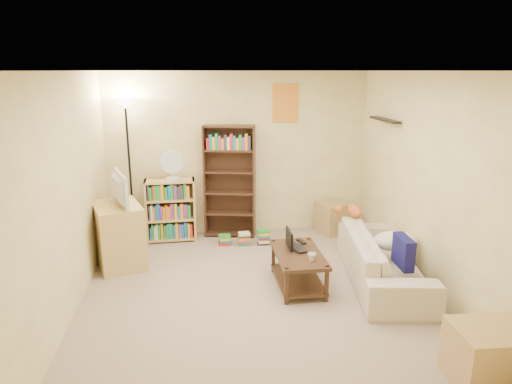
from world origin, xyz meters
TOP-DOWN VIEW (x-y plane):
  - room at (0.00, 0.01)m, footprint 4.50×4.54m
  - sofa at (1.55, 0.20)m, footprint 2.24×1.39m
  - navy_pillow at (1.58, -0.25)m, footprint 0.14×0.39m
  - cream_blanket at (1.70, 0.22)m, footprint 0.54×0.39m
  - tabby_cat at (1.41, 1.00)m, footprint 0.47×0.22m
  - coffee_table at (0.50, 0.20)m, footprint 0.53×0.96m
  - laptop at (0.55, 0.33)m, footprint 0.47×0.41m
  - laptop_screen at (0.41, 0.33)m, footprint 0.01×0.32m
  - mug at (0.59, -0.05)m, footprint 0.17×0.17m
  - tv_remote at (0.60, 0.52)m, footprint 0.10×0.18m
  - tv_stand at (-1.70, 1.13)m, footprint 0.77×0.91m
  - television at (-1.70, 1.13)m, footprint 0.79×0.54m
  - tall_bookshelf at (-0.16, 2.05)m, footprint 0.81×0.41m
  - short_bookshelf at (-1.06, 1.96)m, footprint 0.74×0.32m
  - desk_fan at (-1.01, 1.91)m, footprint 0.34×0.19m
  - floor_lamp at (-1.63, 2.05)m, footprint 0.36×0.36m
  - side_table at (1.45, 1.97)m, footprint 0.55×0.55m
  - end_cabinet at (1.65, -1.73)m, footprint 0.62×0.53m
  - book_stacks at (0.04, 1.61)m, footprint 0.76×0.20m

SIDE VIEW (x-z plane):
  - book_stacks at x=0.04m, z-range -0.01..0.21m
  - side_table at x=1.45m, z-range 0.00..0.48m
  - end_cabinet at x=1.65m, z-range 0.00..0.50m
  - coffee_table at x=0.50m, z-range 0.06..0.49m
  - sofa at x=1.55m, z-range 0.00..0.59m
  - tv_stand at x=-1.70m, z-range 0.00..0.83m
  - tv_remote at x=0.60m, z-range 0.43..0.45m
  - laptop at x=0.55m, z-range 0.43..0.45m
  - mug at x=0.59m, z-range 0.43..0.52m
  - short_bookshelf at x=-1.06m, z-range 0.00..0.94m
  - cream_blanket at x=1.70m, z-range 0.39..0.62m
  - laptop_screen at x=0.41m, z-range 0.45..0.66m
  - navy_pillow at x=1.58m, z-range 0.39..0.73m
  - tabby_cat at x=1.41m, z-range 0.58..0.74m
  - tall_bookshelf at x=-0.16m, z-range 0.05..1.77m
  - television at x=-1.70m, z-range 0.83..1.25m
  - desk_fan at x=-1.01m, z-range 0.95..1.40m
  - room at x=0.00m, z-range 0.36..2.88m
  - floor_lamp at x=-1.63m, z-range 0.63..2.77m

